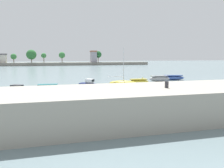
{
  "coord_description": "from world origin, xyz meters",
  "views": [
    {
      "loc": [
        -6.07,
        -24.31,
        5.27
      ],
      "look_at": [
        3.26,
        11.58,
        0.5
      ],
      "focal_mm": 35.08,
      "sensor_mm": 36.0,
      "label": 1
    }
  ],
  "objects_px": {
    "moored_boat_7": "(173,78)",
    "mooring_buoy_1": "(151,76)",
    "mooring_bollard": "(167,84)",
    "moored_boat_5": "(139,82)",
    "moored_boat_3": "(88,84)",
    "mooring_buoy_2": "(143,78)",
    "moored_boat_1": "(18,93)",
    "moored_boat_2": "(48,87)",
    "moored_boat_6": "(159,79)",
    "moored_boat_4": "(123,83)",
    "mooring_buoy_0": "(90,84)"
  },
  "relations": [
    {
      "from": "moored_boat_7",
      "to": "mooring_buoy_1",
      "type": "relative_size",
      "value": 19.49
    },
    {
      "from": "moored_boat_7",
      "to": "mooring_buoy_1",
      "type": "distance_m",
      "value": 8.95
    },
    {
      "from": "mooring_bollard",
      "to": "moored_boat_5",
      "type": "xyz_separation_m",
      "value": [
        6.29,
        22.26,
        -2.46
      ]
    },
    {
      "from": "moored_boat_3",
      "to": "mooring_buoy_2",
      "type": "relative_size",
      "value": 14.21
    },
    {
      "from": "moored_boat_1",
      "to": "mooring_buoy_1",
      "type": "height_order",
      "value": "moored_boat_1"
    },
    {
      "from": "moored_boat_2",
      "to": "moored_boat_7",
      "type": "bearing_deg",
      "value": 20.67
    },
    {
      "from": "moored_boat_6",
      "to": "moored_boat_7",
      "type": "relative_size",
      "value": 0.87
    },
    {
      "from": "moored_boat_2",
      "to": "moored_boat_4",
      "type": "height_order",
      "value": "moored_boat_4"
    },
    {
      "from": "moored_boat_3",
      "to": "moored_boat_6",
      "type": "xyz_separation_m",
      "value": [
        15.43,
        3.8,
        0.1
      ]
    },
    {
      "from": "moored_boat_5",
      "to": "mooring_buoy_2",
      "type": "relative_size",
      "value": 15.32
    },
    {
      "from": "mooring_bollard",
      "to": "mooring_buoy_2",
      "type": "height_order",
      "value": "mooring_bollard"
    },
    {
      "from": "moored_boat_3",
      "to": "mooring_buoy_1",
      "type": "distance_m",
      "value": 23.54
    },
    {
      "from": "mooring_bollard",
      "to": "moored_boat_3",
      "type": "distance_m",
      "value": 21.53
    },
    {
      "from": "moored_boat_6",
      "to": "moored_boat_7",
      "type": "xyz_separation_m",
      "value": [
        4.29,
        1.88,
        -0.07
      ]
    },
    {
      "from": "mooring_buoy_1",
      "to": "mooring_buoy_2",
      "type": "height_order",
      "value": "mooring_buoy_2"
    },
    {
      "from": "mooring_buoy_0",
      "to": "mooring_buoy_1",
      "type": "bearing_deg",
      "value": 34.01
    },
    {
      "from": "moored_boat_1",
      "to": "mooring_buoy_1",
      "type": "relative_size",
      "value": 16.79
    },
    {
      "from": "moored_boat_1",
      "to": "moored_boat_6",
      "type": "relative_size",
      "value": 0.99
    },
    {
      "from": "moored_boat_5",
      "to": "moored_boat_6",
      "type": "xyz_separation_m",
      "value": [
        5.67,
        2.66,
        0.12
      ]
    },
    {
      "from": "moored_boat_5",
      "to": "moored_boat_7",
      "type": "xyz_separation_m",
      "value": [
        9.96,
        4.53,
        0.05
      ]
    },
    {
      "from": "mooring_buoy_1",
      "to": "moored_boat_7",
      "type": "bearing_deg",
      "value": -82.21
    },
    {
      "from": "mooring_bollard",
      "to": "mooring_buoy_1",
      "type": "height_order",
      "value": "mooring_bollard"
    },
    {
      "from": "mooring_buoy_1",
      "to": "mooring_buoy_2",
      "type": "xyz_separation_m",
      "value": [
        -4.03,
        -4.0,
        0.0
      ]
    },
    {
      "from": "mooring_buoy_0",
      "to": "mooring_buoy_1",
      "type": "height_order",
      "value": "mooring_buoy_0"
    },
    {
      "from": "moored_boat_2",
      "to": "mooring_buoy_1",
      "type": "distance_m",
      "value": 30.16
    },
    {
      "from": "moored_boat_2",
      "to": "mooring_buoy_1",
      "type": "relative_size",
      "value": 14.67
    },
    {
      "from": "moored_boat_7",
      "to": "mooring_buoy_1",
      "type": "height_order",
      "value": "moored_boat_7"
    },
    {
      "from": "moored_boat_6",
      "to": "mooring_buoy_0",
      "type": "xyz_separation_m",
      "value": [
        -14.7,
        -1.26,
        -0.44
      ]
    },
    {
      "from": "mooring_buoy_1",
      "to": "moored_boat_3",
      "type": "bearing_deg",
      "value": -141.84
    },
    {
      "from": "moored_boat_5",
      "to": "moored_boat_6",
      "type": "height_order",
      "value": "moored_boat_6"
    },
    {
      "from": "moored_boat_2",
      "to": "mooring_buoy_2",
      "type": "xyz_separation_m",
      "value": [
        21.1,
        12.67,
        -0.3
      ]
    },
    {
      "from": "moored_boat_2",
      "to": "mooring_buoy_1",
      "type": "height_order",
      "value": "moored_boat_2"
    },
    {
      "from": "moored_boat_2",
      "to": "moored_boat_6",
      "type": "distance_m",
      "value": 22.84
    },
    {
      "from": "moored_boat_1",
      "to": "mooring_buoy_2",
      "type": "relative_size",
      "value": 16.59
    },
    {
      "from": "moored_boat_2",
      "to": "mooring_buoy_1",
      "type": "xyz_separation_m",
      "value": [
        25.13,
        16.67,
        -0.3
      ]
    },
    {
      "from": "moored_boat_2",
      "to": "mooring_buoy_2",
      "type": "distance_m",
      "value": 24.62
    },
    {
      "from": "mooring_bollard",
      "to": "moored_boat_7",
      "type": "distance_m",
      "value": 31.42
    },
    {
      "from": "moored_boat_2",
      "to": "mooring_buoy_2",
      "type": "height_order",
      "value": "moored_boat_2"
    },
    {
      "from": "moored_boat_4",
      "to": "mooring_buoy_1",
      "type": "xyz_separation_m",
      "value": [
        12.45,
        15.55,
        -0.39
      ]
    },
    {
      "from": "moored_boat_6",
      "to": "moored_boat_7",
      "type": "height_order",
      "value": "moored_boat_6"
    },
    {
      "from": "moored_boat_7",
      "to": "moored_boat_4",
      "type": "bearing_deg",
      "value": -142.93
    },
    {
      "from": "moored_boat_3",
      "to": "moored_boat_6",
      "type": "relative_size",
      "value": 0.85
    },
    {
      "from": "moored_boat_3",
      "to": "mooring_buoy_2",
      "type": "distance_m",
      "value": 17.92
    },
    {
      "from": "moored_boat_2",
      "to": "moored_boat_4",
      "type": "relative_size",
      "value": 0.57
    },
    {
      "from": "moored_boat_1",
      "to": "moored_boat_7",
      "type": "relative_size",
      "value": 0.86
    },
    {
      "from": "moored_boat_2",
      "to": "mooring_bollard",
      "type": "bearing_deg",
      "value": -57.84
    },
    {
      "from": "mooring_buoy_1",
      "to": "mooring_buoy_2",
      "type": "bearing_deg",
      "value": -135.22
    },
    {
      "from": "moored_boat_7",
      "to": "mooring_buoy_2",
      "type": "distance_m",
      "value": 7.16
    },
    {
      "from": "moored_boat_5",
      "to": "mooring_buoy_0",
      "type": "bearing_deg",
      "value": 175.03
    },
    {
      "from": "mooring_buoy_1",
      "to": "mooring_bollard",
      "type": "bearing_deg",
      "value": -112.87
    }
  ]
}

